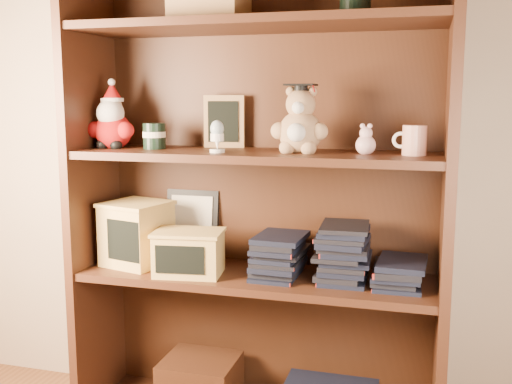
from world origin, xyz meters
TOP-DOWN VIEW (x-y plane):
  - bookcase at (-0.11, 1.36)m, footprint 1.20×0.35m
  - shelf_lower at (-0.10, 1.30)m, footprint 1.14×0.33m
  - shelf_upper at (-0.10, 1.30)m, footprint 1.14×0.33m
  - santa_plush at (-0.60, 1.30)m, footprint 0.17×0.12m
  - teachers_tin at (-0.45, 1.30)m, footprint 0.08×0.08m
  - chalkboard_plaque at (-0.25, 1.42)m, footprint 0.14×0.09m
  - egg_cup at (-0.21, 1.23)m, footprint 0.05×0.05m
  - grad_teddy_bear at (0.04, 1.30)m, footprint 0.18×0.15m
  - pink_figurine at (0.24, 1.30)m, footprint 0.06×0.06m
  - teacher_mug at (0.38, 1.30)m, footprint 0.10×0.07m
  - certificate_frame at (-0.38, 1.44)m, footprint 0.19×0.05m
  - treats_box at (-0.53, 1.30)m, footprint 0.24×0.24m
  - pencils_box at (-0.31, 1.24)m, footprint 0.24×0.19m
  - book_stack_left at (-0.02, 1.30)m, footprint 0.14×0.20m
  - book_stack_mid at (0.18, 1.30)m, footprint 0.14×0.20m
  - book_stack_right at (0.35, 1.30)m, footprint 0.14×0.20m

SIDE VIEW (x-z plane):
  - shelf_lower at x=-0.10m, z-range 0.53..0.55m
  - book_stack_right at x=0.35m, z-range 0.55..0.63m
  - book_stack_left at x=-0.02m, z-range 0.55..0.69m
  - pencils_box at x=-0.31m, z-range 0.55..0.70m
  - book_stack_mid at x=0.18m, z-range 0.55..0.74m
  - treats_box at x=-0.53m, z-range 0.55..0.77m
  - certificate_frame at x=-0.38m, z-range 0.55..0.79m
  - bookcase at x=-0.11m, z-range -0.02..1.58m
  - shelf_upper at x=-0.10m, z-range 0.93..0.95m
  - pink_figurine at x=0.24m, z-range 0.94..1.03m
  - teachers_tin at x=-0.45m, z-range 0.95..1.04m
  - teacher_mug at x=0.38m, z-range 0.95..1.04m
  - egg_cup at x=-0.21m, z-range 0.95..1.05m
  - grad_teddy_bear at x=0.04m, z-range 0.92..1.14m
  - chalkboard_plaque at x=-0.25m, z-range 0.95..1.12m
  - santa_plush at x=-0.60m, z-range 0.92..1.16m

